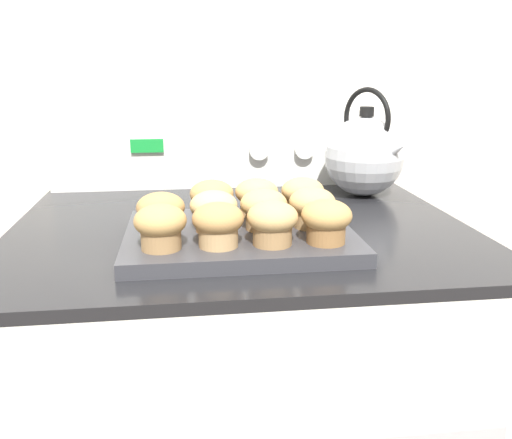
# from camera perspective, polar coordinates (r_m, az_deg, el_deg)

# --- Properties ---
(wall_back) EXTENTS (8.00, 0.05, 2.40)m
(wall_back) POSITION_cam_1_polar(r_m,az_deg,el_deg) (1.28, -3.52, 16.84)
(wall_back) COLOR white
(wall_back) RESTS_ON ground_plane
(stove_range) EXTENTS (0.79, 0.70, 0.91)m
(stove_range) POSITION_cam_1_polar(r_m,az_deg,el_deg) (1.18, -1.55, -22.08)
(stove_range) COLOR white
(stove_range) RESTS_ON ground_plane
(control_panel) EXTENTS (0.77, 0.07, 0.17)m
(control_panel) POSITION_cam_1_polar(r_m,az_deg,el_deg) (1.24, -3.10, 7.49)
(control_panel) COLOR white
(control_panel) RESTS_ON stove_range
(muffin_pan) EXTENTS (0.35, 0.27, 0.02)m
(muffin_pan) POSITION_cam_1_polar(r_m,az_deg,el_deg) (0.85, -1.75, -1.78)
(muffin_pan) COLOR #38383D
(muffin_pan) RESTS_ON stove_range
(muffin_r0_c0) EXTENTS (0.07, 0.07, 0.06)m
(muffin_r0_c0) POSITION_cam_1_polar(r_m,az_deg,el_deg) (0.76, -10.03, -0.65)
(muffin_r0_c0) COLOR #A37A4C
(muffin_r0_c0) RESTS_ON muffin_pan
(muffin_r0_c1) EXTENTS (0.07, 0.07, 0.06)m
(muffin_r0_c1) POSITION_cam_1_polar(r_m,az_deg,el_deg) (0.76, -4.01, -0.42)
(muffin_r0_c1) COLOR tan
(muffin_r0_c1) RESTS_ON muffin_pan
(muffin_r0_c2) EXTENTS (0.07, 0.07, 0.06)m
(muffin_r0_c2) POSITION_cam_1_polar(r_m,az_deg,el_deg) (0.77, 1.74, -0.26)
(muffin_r0_c2) COLOR #A37A4C
(muffin_r0_c2) RESTS_ON muffin_pan
(muffin_r0_c3) EXTENTS (0.07, 0.07, 0.06)m
(muffin_r0_c3) POSITION_cam_1_polar(r_m,az_deg,el_deg) (0.78, 7.42, -0.07)
(muffin_r0_c3) COLOR olive
(muffin_r0_c3) RESTS_ON muffin_pan
(muffin_r1_c0) EXTENTS (0.07, 0.07, 0.06)m
(muffin_r1_c0) POSITION_cam_1_polar(r_m,az_deg,el_deg) (0.83, -9.99, 0.79)
(muffin_r1_c0) COLOR tan
(muffin_r1_c0) RESTS_ON muffin_pan
(muffin_r1_c1) EXTENTS (0.07, 0.07, 0.06)m
(muffin_r1_c1) POSITION_cam_1_polar(r_m,az_deg,el_deg) (0.83, -4.47, 1.01)
(muffin_r1_c1) COLOR olive
(muffin_r1_c1) RESTS_ON muffin_pan
(muffin_r1_c2) EXTENTS (0.07, 0.07, 0.06)m
(muffin_r1_c2) POSITION_cam_1_polar(r_m,az_deg,el_deg) (0.84, 0.81, 1.19)
(muffin_r1_c2) COLOR tan
(muffin_r1_c2) RESTS_ON muffin_pan
(muffin_r1_c3) EXTENTS (0.07, 0.07, 0.06)m
(muffin_r1_c3) POSITION_cam_1_polar(r_m,az_deg,el_deg) (0.85, 5.93, 1.37)
(muffin_r1_c3) COLOR tan
(muffin_r1_c3) RESTS_ON muffin_pan
(muffin_r2_c1) EXTENTS (0.07, 0.07, 0.06)m
(muffin_r2_c1) POSITION_cam_1_polar(r_m,az_deg,el_deg) (0.91, -4.67, 2.30)
(muffin_r2_c1) COLOR #A37A4C
(muffin_r2_c1) RESTS_ON muffin_pan
(muffin_r2_c2) EXTENTS (0.07, 0.07, 0.06)m
(muffin_r2_c2) POSITION_cam_1_polar(r_m,az_deg,el_deg) (0.92, 0.07, 2.48)
(muffin_r2_c2) COLOR tan
(muffin_r2_c2) RESTS_ON muffin_pan
(muffin_r2_c3) EXTENTS (0.07, 0.07, 0.06)m
(muffin_r2_c3) POSITION_cam_1_polar(r_m,az_deg,el_deg) (0.93, 4.93, 2.60)
(muffin_r2_c3) COLOR olive
(muffin_r2_c3) RESTS_ON muffin_pan
(tea_kettle) EXTENTS (0.17, 0.19, 0.23)m
(tea_kettle) POSITION_cam_1_polar(r_m,az_deg,el_deg) (1.17, 11.39, 6.68)
(tea_kettle) COLOR silver
(tea_kettle) RESTS_ON stove_range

